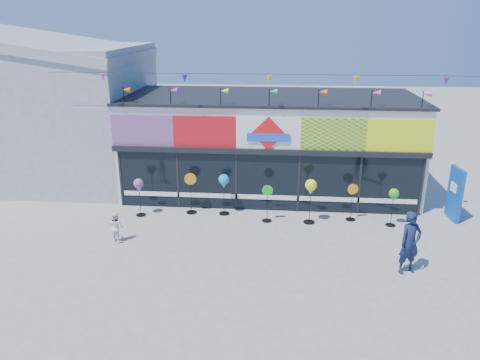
# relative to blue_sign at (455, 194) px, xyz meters

# --- Properties ---
(ground) EXTENTS (80.00, 80.00, 0.00)m
(ground) POSITION_rel_blue_sign_xyz_m (-6.95, -3.16, -1.00)
(ground) COLOR gray
(ground) RESTS_ON ground
(kite_shop) EXTENTS (16.00, 5.70, 5.31)m
(kite_shop) POSITION_rel_blue_sign_xyz_m (-6.95, 2.78, 1.04)
(kite_shop) COLOR white
(kite_shop) RESTS_ON ground
(neighbour_building) EXTENTS (8.18, 7.20, 6.87)m
(neighbour_building) POSITION_rel_blue_sign_xyz_m (-16.95, 3.84, 2.20)
(neighbour_building) COLOR #A8AAAE
(neighbour_building) RESTS_ON ground
(blue_sign) EXTENTS (0.24, 1.01, 2.00)m
(blue_sign) POSITION_rel_blue_sign_xyz_m (0.00, 0.00, 0.00)
(blue_sign) COLOR #0B49A8
(blue_sign) RESTS_ON ground
(spinner_0) EXTENTS (0.38, 0.38, 1.48)m
(spinner_0) POSITION_rel_blue_sign_xyz_m (-11.74, -0.69, 0.18)
(spinner_0) COLOR black
(spinner_0) RESTS_ON ground
(spinner_1) EXTENTS (0.45, 0.41, 1.61)m
(spinner_1) POSITION_rel_blue_sign_xyz_m (-9.86, -0.27, -0.15)
(spinner_1) COLOR black
(spinner_1) RESTS_ON ground
(spinner_2) EXTENTS (0.41, 0.41, 1.60)m
(spinner_2) POSITION_rel_blue_sign_xyz_m (-8.58, -0.28, 0.28)
(spinner_2) COLOR black
(spinner_2) RESTS_ON ground
(spinner_3) EXTENTS (0.40, 0.36, 1.42)m
(spinner_3) POSITION_rel_blue_sign_xyz_m (-6.91, -0.81, -0.25)
(spinner_3) COLOR black
(spinner_3) RESTS_ON ground
(spinner_4) EXTENTS (0.43, 0.43, 1.68)m
(spinner_4) POSITION_rel_blue_sign_xyz_m (-5.35, -0.81, 0.34)
(spinner_4) COLOR black
(spinner_4) RESTS_ON ground
(spinner_5) EXTENTS (0.39, 0.36, 1.42)m
(spinner_5) POSITION_rel_blue_sign_xyz_m (-3.79, -0.43, -0.25)
(spinner_5) COLOR black
(spinner_5) RESTS_ON ground
(spinner_6) EXTENTS (0.36, 0.36, 1.43)m
(spinner_6) POSITION_rel_blue_sign_xyz_m (-2.41, -0.82, 0.14)
(spinner_6) COLOR black
(spinner_6) RESTS_ON ground
(adult_man) EXTENTS (0.82, 0.70, 1.91)m
(adult_man) POSITION_rel_blue_sign_xyz_m (-2.66, -4.15, -0.05)
(adult_man) COLOR #131E3D
(adult_man) RESTS_ON ground
(child) EXTENTS (0.59, 0.53, 1.06)m
(child) POSITION_rel_blue_sign_xyz_m (-11.91, -2.89, -0.48)
(child) COLOR white
(child) RESTS_ON ground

